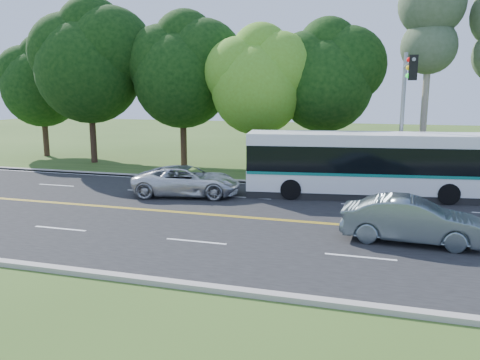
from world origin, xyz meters
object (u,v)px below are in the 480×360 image
(sedan, at_px, (412,220))
(suv, at_px, (187,181))
(traffic_signal, at_px, (405,101))
(transit_bus, at_px, (371,166))

(sedan, distance_m, suv, 11.21)
(traffic_signal, relative_size, suv, 1.33)
(transit_bus, distance_m, sedan, 7.06)
(transit_bus, height_order, sedan, transit_bus)
(traffic_signal, relative_size, transit_bus, 0.58)
(traffic_signal, bearing_deg, transit_bus, -178.94)
(suv, bearing_deg, transit_bus, -86.91)
(sedan, bearing_deg, traffic_signal, 4.06)
(transit_bus, distance_m, suv, 9.01)
(sedan, bearing_deg, suv, 68.66)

